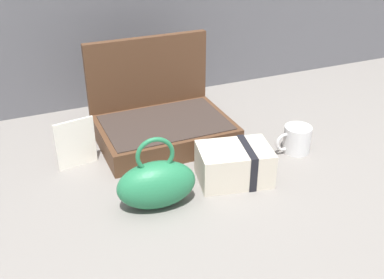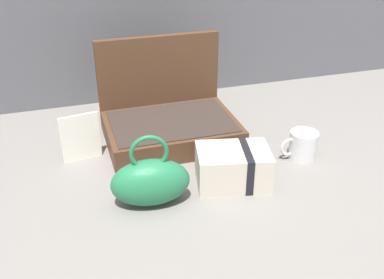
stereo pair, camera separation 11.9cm
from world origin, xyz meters
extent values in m
plane|color=slate|center=(0.00, 0.00, 0.00)|extent=(6.00, 6.00, 0.00)
cube|color=#4C301E|center=(-0.01, 0.18, 0.03)|extent=(0.41, 0.28, 0.07)
cube|color=#332823|center=(-0.01, 0.18, 0.07)|extent=(0.38, 0.26, 0.00)
cube|color=#4C301E|center=(-0.01, 0.33, 0.15)|extent=(0.41, 0.02, 0.30)
ellipsoid|color=#237247|center=(-0.15, -0.13, 0.06)|extent=(0.21, 0.12, 0.13)
torus|color=#237247|center=(-0.15, -0.13, 0.15)|extent=(0.10, 0.02, 0.10)
cube|color=beige|center=(0.09, -0.10, 0.05)|extent=(0.22, 0.17, 0.10)
cube|color=black|center=(0.12, -0.10, 0.05)|extent=(0.05, 0.14, 0.10)
cylinder|color=silver|center=(0.34, -0.03, 0.04)|extent=(0.08, 0.08, 0.08)
torus|color=silver|center=(0.29, -0.03, 0.04)|extent=(0.06, 0.01, 0.06)
cube|color=white|center=(-0.30, 0.15, 0.07)|extent=(0.12, 0.02, 0.15)
camera|label=1|loc=(-0.45, -1.04, 0.72)|focal=43.17mm
camera|label=2|loc=(-0.33, -1.08, 0.72)|focal=43.17mm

